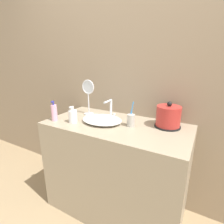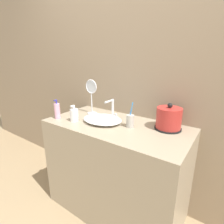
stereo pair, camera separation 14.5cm
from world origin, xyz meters
The scene contains 9 objects.
wall_back centered at (0.00, 0.62, 1.30)m, with size 6.00×0.04×2.60m.
vanity_counter centered at (0.00, 0.30, 0.43)m, with size 1.20×0.60×0.87m.
sink_basin centered at (-0.12, 0.28, 0.89)m, with size 0.35×0.27×0.05m.
faucet centered at (-0.12, 0.42, 0.96)m, with size 0.06×0.13×0.17m.
electric_kettle centered at (0.39, 0.45, 0.95)m, with size 0.20×0.20×0.21m.
toothbrush_cup centered at (0.13, 0.32, 0.92)m, with size 0.06×0.06×0.20m.
lotion_bottle centered at (-0.51, 0.12, 0.94)m, with size 0.05×0.05×0.18m.
shampoo_bottle centered at (-0.34, 0.16, 0.92)m, with size 0.07×0.07×0.14m.
vanity_mirror centered at (-0.36, 0.41, 1.06)m, with size 0.14×0.09×0.34m.
Camera 1 is at (0.64, -0.91, 1.39)m, focal length 28.00 mm.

